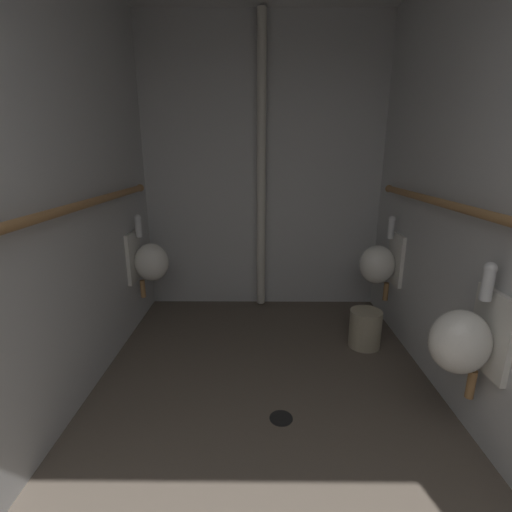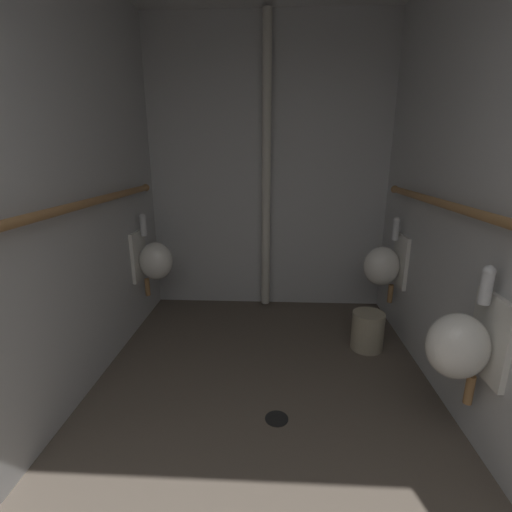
{
  "view_description": "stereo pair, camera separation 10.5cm",
  "coord_description": "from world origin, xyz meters",
  "px_view_note": "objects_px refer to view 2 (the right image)",
  "views": [
    {
      "loc": [
        -0.04,
        0.33,
        1.53
      ],
      "look_at": [
        -0.06,
        2.76,
        0.84
      ],
      "focal_mm": 25.5,
      "sensor_mm": 36.0,
      "label": 1
    },
    {
      "loc": [
        0.06,
        0.33,
        1.53
      ],
      "look_at": [
        -0.06,
        2.76,
        0.84
      ],
      "focal_mm": 25.5,
      "sensor_mm": 36.0,
      "label": 2
    }
  ],
  "objects_px": {
    "standpipe_back_wall": "(266,171)",
    "waste_bin": "(368,331)",
    "urinal_right_mid": "(462,344)",
    "urinal_left_mid": "(154,260)",
    "urinal_right_far": "(384,265)",
    "floor_drain": "(277,418)"
  },
  "relations": [
    {
      "from": "urinal_right_mid",
      "to": "urinal_right_far",
      "type": "relative_size",
      "value": 1.0
    },
    {
      "from": "floor_drain",
      "to": "waste_bin",
      "type": "bearing_deg",
      "value": 49.59
    },
    {
      "from": "waste_bin",
      "to": "urinal_right_far",
      "type": "bearing_deg",
      "value": 60.88
    },
    {
      "from": "urinal_left_mid",
      "to": "floor_drain",
      "type": "distance_m",
      "value": 1.76
    },
    {
      "from": "standpipe_back_wall",
      "to": "floor_drain",
      "type": "relative_size",
      "value": 19.24
    },
    {
      "from": "urinal_left_mid",
      "to": "waste_bin",
      "type": "distance_m",
      "value": 1.93
    },
    {
      "from": "urinal_left_mid",
      "to": "urinal_right_mid",
      "type": "bearing_deg",
      "value": -34.62
    },
    {
      "from": "urinal_right_mid",
      "to": "urinal_left_mid",
      "type": "bearing_deg",
      "value": 145.38
    },
    {
      "from": "standpipe_back_wall",
      "to": "waste_bin",
      "type": "relative_size",
      "value": 8.71
    },
    {
      "from": "urinal_right_far",
      "to": "standpipe_back_wall",
      "type": "xyz_separation_m",
      "value": [
        -1.02,
        0.51,
        0.76
      ]
    },
    {
      "from": "urinal_right_far",
      "to": "floor_drain",
      "type": "bearing_deg",
      "value": -127.63
    },
    {
      "from": "urinal_right_far",
      "to": "waste_bin",
      "type": "relative_size",
      "value": 2.44
    },
    {
      "from": "urinal_right_far",
      "to": "waste_bin",
      "type": "xyz_separation_m",
      "value": [
        -0.18,
        -0.32,
        -0.46
      ]
    },
    {
      "from": "urinal_right_far",
      "to": "standpipe_back_wall",
      "type": "distance_m",
      "value": 1.37
    },
    {
      "from": "standpipe_back_wall",
      "to": "floor_drain",
      "type": "distance_m",
      "value": 2.18
    },
    {
      "from": "urinal_left_mid",
      "to": "urinal_right_far",
      "type": "xyz_separation_m",
      "value": [
        2.01,
        -0.05,
        0.0
      ]
    },
    {
      "from": "urinal_left_mid",
      "to": "urinal_right_far",
      "type": "distance_m",
      "value": 2.02
    },
    {
      "from": "waste_bin",
      "to": "standpipe_back_wall",
      "type": "bearing_deg",
      "value": 135.2
    },
    {
      "from": "urinal_right_far",
      "to": "waste_bin",
      "type": "distance_m",
      "value": 0.59
    },
    {
      "from": "urinal_left_mid",
      "to": "standpipe_back_wall",
      "type": "xyz_separation_m",
      "value": [
        0.99,
        0.46,
        0.76
      ]
    },
    {
      "from": "urinal_right_mid",
      "to": "standpipe_back_wall",
      "type": "distance_m",
      "value": 2.25
    },
    {
      "from": "floor_drain",
      "to": "standpipe_back_wall",
      "type": "bearing_deg",
      "value": 93.75
    }
  ]
}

